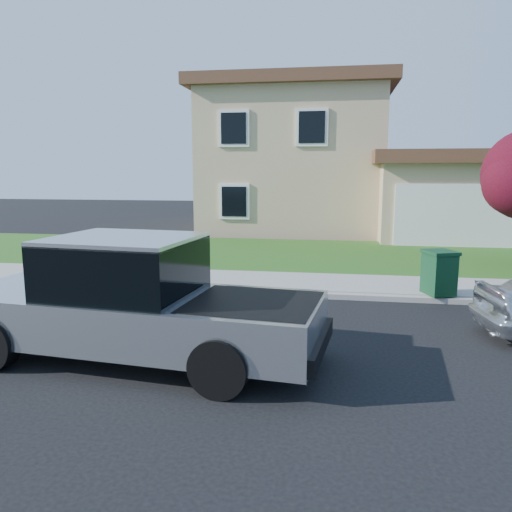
# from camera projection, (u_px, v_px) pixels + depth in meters

# --- Properties ---
(ground) EXTENTS (80.00, 80.00, 0.00)m
(ground) POSITION_uv_depth(u_px,v_px,m) (214.00, 334.00, 8.80)
(ground) COLOR black
(ground) RESTS_ON ground
(curb) EXTENTS (40.00, 0.20, 0.12)m
(curb) POSITION_uv_depth(u_px,v_px,m) (287.00, 294.00, 11.46)
(curb) COLOR gray
(curb) RESTS_ON ground
(sidewalk) EXTENTS (40.00, 2.00, 0.15)m
(sidewalk) POSITION_uv_depth(u_px,v_px,m) (291.00, 283.00, 12.53)
(sidewalk) COLOR gray
(sidewalk) RESTS_ON ground
(lawn) EXTENTS (40.00, 7.00, 0.10)m
(lawn) POSITION_uv_depth(u_px,v_px,m) (303.00, 255.00, 16.91)
(lawn) COLOR #1F4A15
(lawn) RESTS_ON ground
(house) EXTENTS (14.00, 11.30, 6.85)m
(house) POSITION_uv_depth(u_px,v_px,m) (322.00, 165.00, 24.01)
(house) COLOR tan
(house) RESTS_ON ground
(pickup_truck) EXTENTS (5.92, 2.54, 1.89)m
(pickup_truck) POSITION_uv_depth(u_px,v_px,m) (133.00, 303.00, 7.52)
(pickup_truck) COLOR black
(pickup_truck) RESTS_ON ground
(woman) EXTENTS (0.57, 0.41, 1.61)m
(woman) POSITION_uv_depth(u_px,v_px,m) (147.00, 280.00, 9.70)
(woman) COLOR tan
(woman) RESTS_ON ground
(trash_bin) EXTENTS (0.80, 0.85, 0.98)m
(trash_bin) POSITION_uv_depth(u_px,v_px,m) (439.00, 272.00, 11.02)
(trash_bin) COLOR #0F371C
(trash_bin) RESTS_ON sidewalk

